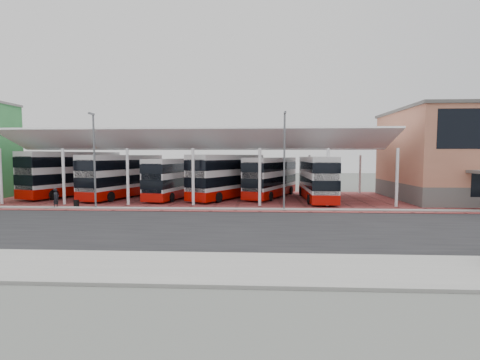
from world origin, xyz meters
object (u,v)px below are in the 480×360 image
(bus_4, at_px, (271,177))
(bus_2, at_px, (175,178))
(bus_0, at_px, (73,174))
(bus_5, at_px, (317,179))
(bus_3, at_px, (228,177))
(bus_1, at_px, (123,176))
(pedestrian, at_px, (56,198))

(bus_4, bearing_deg, bus_2, -149.06)
(bus_0, bearing_deg, bus_2, 11.74)
(bus_5, bearing_deg, bus_3, 173.43)
(bus_1, bearing_deg, bus_2, 13.62)
(bus_0, bearing_deg, bus_4, 19.05)
(bus_0, bearing_deg, pedestrian, -50.21)
(bus_4, distance_m, bus_5, 5.10)
(bus_1, height_order, bus_4, bus_1)
(bus_3, xyz_separation_m, bus_5, (9.10, -1.16, -0.11))
(bus_1, height_order, bus_5, bus_1)
(bus_0, relative_size, bus_3, 1.11)
(bus_3, distance_m, bus_4, 4.77)
(bus_4, relative_size, pedestrian, 6.17)
(bus_5, bearing_deg, pedestrian, -163.30)
(bus_1, relative_size, bus_5, 1.07)
(bus_1, bearing_deg, bus_4, 20.45)
(bus_1, distance_m, bus_3, 11.34)
(bus_0, height_order, bus_5, bus_0)
(bus_3, relative_size, pedestrian, 6.45)
(bus_2, xyz_separation_m, bus_5, (14.71, -0.93, 0.10))
(bus_2, xyz_separation_m, bus_3, (5.61, 0.22, 0.21))
(bus_0, height_order, bus_1, bus_0)
(bus_2, bearing_deg, pedestrian, -126.30)
(pedestrian, bearing_deg, bus_5, -68.60)
(bus_1, distance_m, bus_2, 5.73)
(bus_1, bearing_deg, bus_0, -176.29)
(bus_2, bearing_deg, bus_1, -170.73)
(bus_2, height_order, bus_3, bus_3)
(bus_0, xyz_separation_m, bus_3, (17.47, -1.38, -0.16))
(pedestrian, bearing_deg, bus_2, -42.71)
(bus_2, bearing_deg, bus_0, -175.91)
(bus_1, distance_m, bus_4, 15.98)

